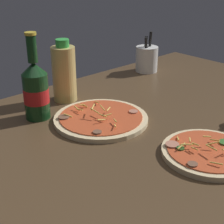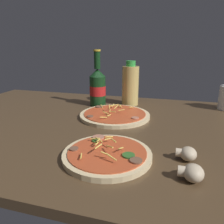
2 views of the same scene
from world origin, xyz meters
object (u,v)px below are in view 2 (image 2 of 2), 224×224
at_px(mushroom_right, 192,173).
at_px(pizza_near, 107,154).
at_px(pizza_far, 115,115).
at_px(mushroom_left, 187,154).
at_px(oil_bottle, 130,85).
at_px(beer_bottle, 98,87).

bearing_deg(mushroom_right, pizza_near, 167.27).
xyz_separation_m(pizza_far, mushroom_right, (0.27, -0.37, 0.01)).
bearing_deg(mushroom_right, mushroom_left, 94.08).
bearing_deg(mushroom_left, pizza_near, -167.75).
xyz_separation_m(pizza_near, pizza_far, (-0.07, 0.33, -0.00)).
bearing_deg(pizza_near, pizza_far, 101.97).
height_order(pizza_far, oil_bottle, oil_bottle).
xyz_separation_m(mushroom_left, mushroom_right, (0.01, -0.09, 0.00)).
distance_m(pizza_far, mushroom_right, 0.46).
distance_m(mushroom_left, mushroom_right, 0.09).
height_order(pizza_near, beer_bottle, beer_bottle).
relative_size(pizza_near, oil_bottle, 1.11).
bearing_deg(pizza_far, mushroom_left, -46.77).
height_order(pizza_near, pizza_far, pizza_far).
distance_m(pizza_near, mushroom_right, 0.21).
bearing_deg(pizza_far, oil_bottle, 85.49).
height_order(mushroom_left, mushroom_right, mushroom_right).
relative_size(mushroom_left, mushroom_right, 0.94).
distance_m(oil_bottle, mushroom_right, 0.64).
relative_size(oil_bottle, mushroom_right, 3.85).
relative_size(pizza_far, oil_bottle, 1.35).
bearing_deg(mushroom_left, oil_bottle, 116.89).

